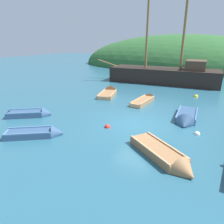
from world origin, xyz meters
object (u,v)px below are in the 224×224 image
Objects in this scene: sailing_ship at (164,77)px; buoy_red at (107,127)px; rowboat_outer_right at (109,93)px; rowboat_outer_left at (165,158)px; buoy_white at (197,134)px; rowboat_portside at (145,101)px; rowboat_far at (32,114)px; buoy_orange at (113,88)px; rowboat_near_dock at (186,119)px; rowboat_center at (38,134)px; buoy_yellow at (196,97)px.

sailing_ship reaches higher than buoy_red.
rowboat_outer_right reaches higher than buoy_red.
buoy_red is at bearing 88.66° from sailing_ship.
rowboat_outer_left reaches higher than buoy_white.
rowboat_portside reaches higher than buoy_white.
rowboat_far is 10.89m from buoy_orange.
buoy_red is (-3.90, -3.78, -0.11)m from rowboat_near_dock.
rowboat_near_dock is 0.99× the size of rowboat_portside.
buoy_orange is at bearing 119.27° from buoy_red.
rowboat_near_dock is 1.27× the size of rowboat_far.
rowboat_portside is 1.01× the size of rowboat_outer_left.
rowboat_near_dock is at bearing -32.65° from buoy_orange.
sailing_ship is at bearing 56.13° from buoy_orange.
rowboat_center reaches higher than rowboat_portside.
rowboat_near_dock is at bearing 44.09° from buoy_red.
buoy_yellow reaches higher than buoy_white.
buoy_red is (4.32, -7.04, -0.10)m from rowboat_outer_right.
sailing_ship is 15.35m from buoy_white.
sailing_ship is at bearing -36.94° from rowboat_outer_right.
rowboat_far is 6.90× the size of buoy_yellow.
buoy_yellow is at bearing -39.81° from rowboat_portside.
buoy_red is (-4.24, 1.77, -0.12)m from rowboat_outer_left.
rowboat_far is 8.24m from rowboat_outer_right.
rowboat_outer_right is at bearing -154.78° from buoy_yellow.
rowboat_near_dock is at bearing 7.37° from rowboat_center.
sailing_ship is 15.85m from buoy_red.
rowboat_outer_right reaches higher than rowboat_near_dock.
rowboat_outer_left is 11.78× the size of buoy_orange.
rowboat_far is 9.36m from rowboat_portside.
sailing_ship is 5.34× the size of rowboat_far.
rowboat_far is at bearing 69.28° from sailing_ship.
buoy_red is at bearing 10.10° from rowboat_center.
rowboat_outer_left is at bearing -3.81° from rowboat_near_dock.
buoy_orange is (-5.29, 3.30, -0.11)m from rowboat_portside.
rowboat_near_dock is (6.59, 6.86, -0.01)m from rowboat_center.
buoy_orange is at bearing 58.59° from rowboat_portside.
rowboat_far is 0.79× the size of rowboat_outer_left.
rowboat_near_dock is 4.93m from rowboat_portside.
buoy_red reaches higher than buoy_orange.
buoy_yellow is at bearing 13.37° from rowboat_far.
rowboat_near_dock is at bearing -12.22° from rowboat_far.
rowboat_outer_left reaches higher than buoy_red.
buoy_red is at bearing -53.19° from rowboat_near_dock.
sailing_ship reaches higher than rowboat_far.
rowboat_far is at bearing -127.50° from buoy_yellow.
sailing_ship is 47.34× the size of buoy_white.
buoy_orange is (0.19, 10.89, -0.13)m from rowboat_far.
rowboat_outer_left is at bearing -154.86° from rowboat_outer_right.
rowboat_near_dock reaches higher than buoy_red.
buoy_red is at bearing -177.66° from rowboat_portside.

